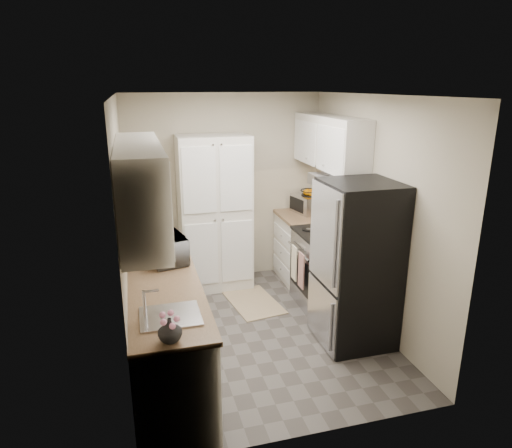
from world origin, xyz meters
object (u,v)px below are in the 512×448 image
wine_bottle (142,234)px  toaster_oven (308,204)px  microwave (167,249)px  refrigerator (357,264)px  pantry_cabinet (215,214)px  electric_range (326,268)px

wine_bottle → toaster_oven: bearing=21.7°
microwave → wine_bottle: 0.49m
toaster_oven → refrigerator: bearing=-107.5°
pantry_cabinet → refrigerator: 2.07m
wine_bottle → microwave: bearing=-62.8°
pantry_cabinet → electric_range: pantry_cabinet is taller
wine_bottle → pantry_cabinet: bearing=43.3°
refrigerator → microwave: size_ratio=3.50×
electric_range → toaster_oven: toaster_oven is taller
refrigerator → wine_bottle: (-2.08, 0.84, 0.23)m
refrigerator → microwave: bearing=167.6°
refrigerator → toaster_oven: refrigerator is taller
wine_bottle → toaster_oven: 2.40m
microwave → toaster_oven: bearing=-70.3°
pantry_cabinet → refrigerator: size_ratio=1.18×
pantry_cabinet → microwave: pantry_cabinet is taller
electric_range → pantry_cabinet: bearing=141.8°
wine_bottle → toaster_oven: (2.23, 0.89, -0.04)m
pantry_cabinet → wine_bottle: 1.29m
pantry_cabinet → toaster_oven: (1.29, 0.00, 0.04)m
refrigerator → microwave: refrigerator is taller
electric_range → microwave: size_ratio=2.33×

